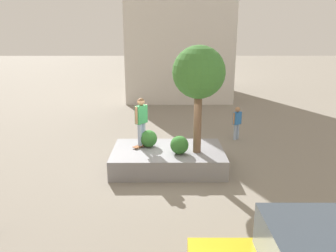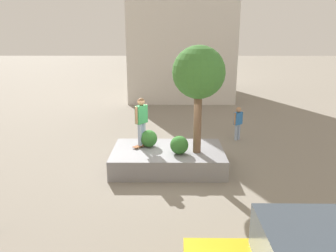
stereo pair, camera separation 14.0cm
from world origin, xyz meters
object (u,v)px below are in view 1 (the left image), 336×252
Objects in this scene: planter_ledge at (168,159)px; plaza_tree at (199,74)px; skateboard at (142,145)px; passerby_with_bag at (237,121)px; skateboarder at (141,118)px.

plaza_tree reaches higher than planter_ledge.
skateboard reaches higher than planter_ledge.
plaza_tree is 2.40× the size of passerby_with_bag.
plaza_tree is 2.10× the size of skateboarder.
skateboard is at bearing 35.91° from passerby_with_bag.
plaza_tree is 2.70m from skateboarder.
planter_ledge is 5.58× the size of skateboard.
passerby_with_bag is at bearing -144.09° from skateboard.
plaza_tree is 3.46m from skateboard.
skateboard is 5.20m from passerby_with_bag.
passerby_with_bag reaches higher than skateboard.
passerby_with_bag is (-2.19, -3.62, -2.62)m from plaza_tree.
passerby_with_bag is (-4.21, -3.05, -0.92)m from skateboarder.
passerby_with_bag is at bearing -144.09° from skateboarder.
passerby_with_bag is at bearing -121.20° from plaza_tree.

